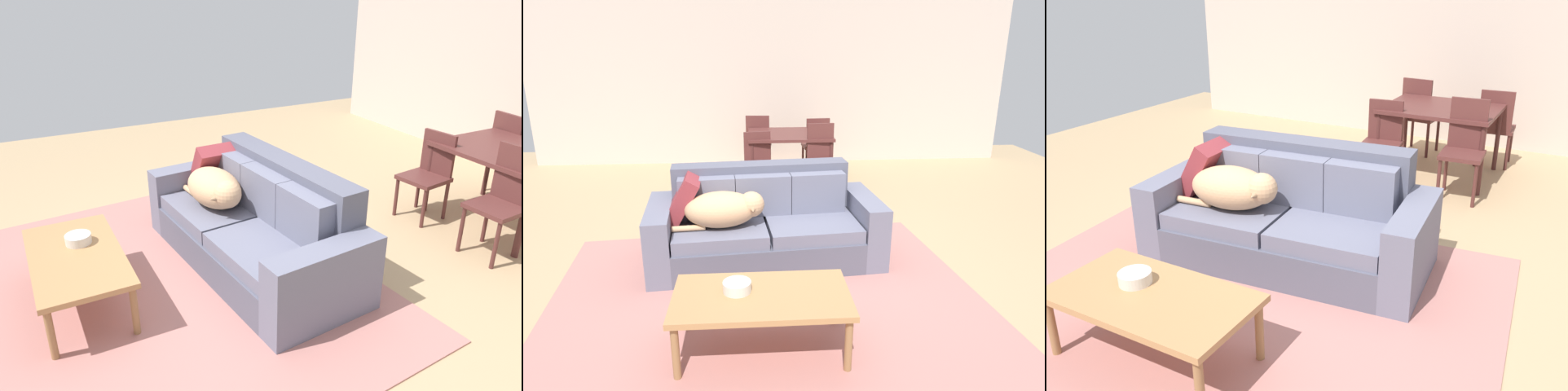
{
  "view_description": "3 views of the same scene",
  "coord_description": "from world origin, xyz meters",
  "views": [
    {
      "loc": [
        3.06,
        -1.6,
        2.25
      ],
      "look_at": [
        -0.19,
        0.11,
        0.64
      ],
      "focal_mm": 34.45,
      "sensor_mm": 36.0,
      "label": 1
    },
    {
      "loc": [
        -0.35,
        -4.03,
        2.0
      ],
      "look_at": [
        -0.06,
        0.15,
        0.62
      ],
      "focal_mm": 32.07,
      "sensor_mm": 36.0,
      "label": 2
    },
    {
      "loc": [
        1.7,
        -3.21,
        2.07
      ],
      "look_at": [
        -0.05,
        0.01,
        0.59
      ],
      "focal_mm": 37.89,
      "sensor_mm": 36.0,
      "label": 3
    }
  ],
  "objects": [
    {
      "name": "ground_plane",
      "position": [
        0.0,
        0.0,
        0.0
      ],
      "size": [
        10.0,
        10.0,
        0.0
      ],
      "primitive_type": "plane",
      "color": "tan"
    },
    {
      "name": "area_rug",
      "position": [
        -0.24,
        -0.85,
        0.01
      ],
      "size": [
        3.76,
        3.48,
        0.01
      ],
      "primitive_type": "cube",
      "rotation": [
        0.0,
        0.0,
        0.09
      ],
      "color": "#AF716A",
      "rests_on": "ground"
    },
    {
      "name": "couch",
      "position": [
        -0.25,
        0.1,
        0.33
      ],
      "size": [
        2.21,
        1.11,
        0.88
      ],
      "rotation": [
        0.0,
        0.0,
        0.09
      ],
      "color": "#535464",
      "rests_on": "ground"
    },
    {
      "name": "dog_on_left_cushion",
      "position": [
        -0.6,
        -0.11,
        0.59
      ],
      "size": [
        0.81,
        0.45,
        0.32
      ],
      "rotation": [
        0.0,
        0.0,
        0.09
      ],
      "color": "tan",
      "rests_on": "couch"
    },
    {
      "name": "throw_pillow_by_left_arm",
      "position": [
        -1.0,
        0.08,
        0.63
      ],
      "size": [
        0.38,
        0.48,
        0.47
      ],
      "primitive_type": "cube",
      "rotation": [
        0.0,
        0.53,
        0.05
      ],
      "color": "maroon",
      "rests_on": "couch"
    },
    {
      "name": "coffee_table",
      "position": [
        -0.31,
        -1.33,
        0.38
      ],
      "size": [
        1.17,
        0.63,
        0.43
      ],
      "color": "#AF7D4D",
      "rests_on": "ground"
    },
    {
      "name": "bowl_on_coffee_table",
      "position": [
        -0.47,
        -1.28,
        0.46
      ],
      "size": [
        0.19,
        0.19,
        0.07
      ],
      "primitive_type": "cylinder",
      "color": "silver",
      "rests_on": "coffee_table"
    },
    {
      "name": "dining_table",
      "position": [
        0.19,
        2.58,
        0.69
      ],
      "size": [
        1.18,
        0.99,
        0.76
      ],
      "color": "#562A27",
      "rests_on": "ground"
    },
    {
      "name": "dining_chair_near_left",
      "position": [
        -0.26,
        2.03,
        0.48
      ],
      "size": [
        0.45,
        0.45,
        0.86
      ],
      "rotation": [
        0.0,
        0.0,
        0.13
      ],
      "color": "#562A27",
      "rests_on": "ground"
    },
    {
      "name": "dining_chair_near_right",
      "position": [
        0.59,
        2.03,
        0.53
      ],
      "size": [
        0.42,
        0.42,
        0.97
      ],
      "rotation": [
        0.0,
        0.0,
        0.06
      ],
      "color": "#562A27",
      "rests_on": "ground"
    },
    {
      "name": "dining_chair_far_left",
      "position": [
        -0.24,
        3.2,
        0.52
      ],
      "size": [
        0.43,
        0.43,
        0.93
      ],
      "rotation": [
        0.0,
        0.0,
        3.06
      ],
      "color": "#562A27",
      "rests_on": "ground"
    }
  ]
}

